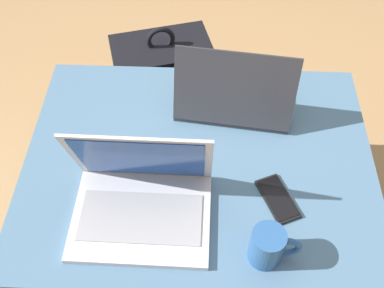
{
  "coord_description": "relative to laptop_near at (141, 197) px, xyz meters",
  "views": [
    {
      "loc": [
        0.01,
        -0.7,
        1.4
      ],
      "look_at": [
        -0.02,
        -0.01,
        0.5
      ],
      "focal_mm": 42.0,
      "sensor_mm": 36.0,
      "label": 1
    }
  ],
  "objects": [
    {
      "name": "ground_plane",
      "position": [
        0.13,
        0.15,
        -0.47
      ],
      "size": [
        14.0,
        14.0,
        0.0
      ],
      "primitive_type": "plane",
      "color": "tan"
    },
    {
      "name": "ottoman",
      "position": [
        0.13,
        0.15,
        -0.26
      ],
      "size": [
        0.94,
        0.72,
        0.42
      ],
      "color": "#2A3D4E",
      "rests_on": "ground_plane"
    },
    {
      "name": "laptop_near",
      "position": [
        0.0,
        0.0,
        0.0
      ],
      "size": [
        0.34,
        0.26,
        0.26
      ],
      "rotation": [
        0.0,
        0.0,
        -0.01
      ],
      "color": "silver",
      "rests_on": "ottoman"
    },
    {
      "name": "laptop_far",
      "position": [
        0.23,
        0.35,
        -0.0
      ],
      "size": [
        0.35,
        0.26,
        0.23
      ],
      "rotation": [
        0.0,
        0.0,
        3.02
      ],
      "color": "#333338",
      "rests_on": "ottoman"
    },
    {
      "name": "cell_phone",
      "position": [
        0.34,
        0.04,
        -0.05
      ],
      "size": [
        0.11,
        0.15,
        0.01
      ],
      "rotation": [
        0.0,
        0.0,
        3.55
      ],
      "color": "black",
      "rests_on": "ottoman"
    },
    {
      "name": "backpack",
      "position": [
        -0.01,
        0.66,
        -0.28
      ],
      "size": [
        0.38,
        0.33,
        0.47
      ],
      "rotation": [
        0.0,
        0.0,
        3.42
      ],
      "color": "black",
      "rests_on": "ground_plane"
    },
    {
      "name": "coffee_mug",
      "position": [
        0.3,
        -0.12,
        -0.0
      ],
      "size": [
        0.12,
        0.08,
        0.1
      ],
      "color": "#285693",
      "rests_on": "ottoman"
    }
  ]
}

